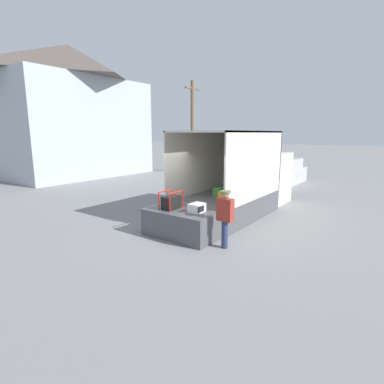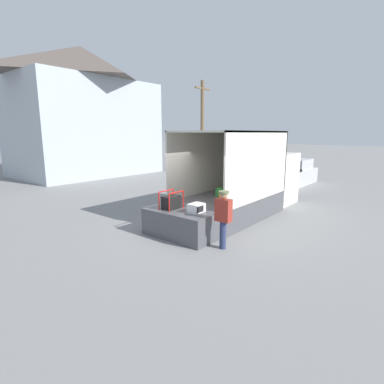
% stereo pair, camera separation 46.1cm
% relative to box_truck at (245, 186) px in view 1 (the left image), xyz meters
% --- Properties ---
extents(ground_plane, '(160.00, 160.00, 0.00)m').
position_rel_box_truck_xyz_m(ground_plane, '(-3.78, 0.00, -0.97)').
color(ground_plane, gray).
extents(box_truck, '(6.46, 2.40, 3.24)m').
position_rel_box_truck_xyz_m(box_truck, '(0.00, 0.00, 0.00)').
color(box_truck, silver).
rests_on(box_truck, ground).
extents(tailgate_deck, '(1.21, 2.28, 0.84)m').
position_rel_box_truck_xyz_m(tailgate_deck, '(-4.39, 0.00, -0.55)').
color(tailgate_deck, '#4C4C51').
rests_on(tailgate_deck, ground).
extents(microwave, '(0.48, 0.37, 0.27)m').
position_rel_box_truck_xyz_m(microwave, '(-4.28, -0.52, 0.00)').
color(microwave, white).
rests_on(microwave, tailgate_deck).
extents(portable_generator, '(0.68, 0.47, 0.57)m').
position_rel_box_truck_xyz_m(portable_generator, '(-4.41, 0.36, 0.08)').
color(portable_generator, black).
rests_on(portable_generator, tailgate_deck).
extents(worker_person, '(0.29, 0.44, 1.63)m').
position_rel_box_truck_xyz_m(worker_person, '(-4.41, -1.57, 0.03)').
color(worker_person, navy).
rests_on(worker_person, ground).
extents(pickup_truck_silver, '(4.81, 1.99, 1.57)m').
position_rel_box_truck_xyz_m(pickup_truck_silver, '(7.13, 1.06, -0.32)').
color(pickup_truck_silver, '#B7B7BC').
rests_on(pickup_truck_silver, ground).
extents(house_backdrop, '(10.33, 7.07, 9.44)m').
position_rel_box_truck_xyz_m(house_backdrop, '(2.02, 15.35, 3.84)').
color(house_backdrop, '#A8B2BC').
rests_on(house_backdrop, ground).
extents(utility_pole, '(1.80, 0.28, 7.20)m').
position_rel_box_truck_xyz_m(utility_pole, '(8.40, 8.89, 2.79)').
color(utility_pole, brown).
rests_on(utility_pole, ground).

